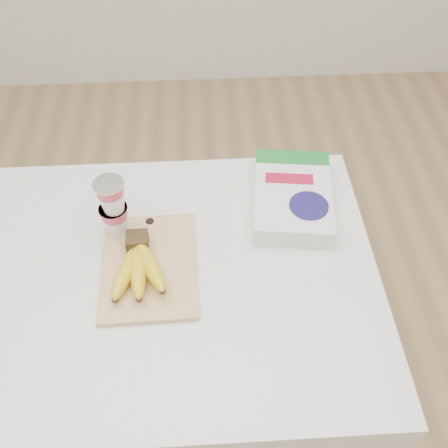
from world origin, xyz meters
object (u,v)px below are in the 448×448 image
table (151,358)px  yogurt_stack (113,206)px  cutting_board (149,266)px  cereal_box (292,197)px  bananas (138,266)px

table → yogurt_stack: (-0.03, 0.12, 0.51)m
cutting_board → cereal_box: 0.38m
bananas → cereal_box: bearing=27.8°
yogurt_stack → bananas: bearing=-66.0°
table → cereal_box: cereal_box is taller
yogurt_stack → cutting_board: bearing=-53.6°
table → bananas: (0.02, -0.00, 0.45)m
cutting_board → bananas: size_ratio=1.57×
table → bananas: size_ratio=6.05×
bananas → cereal_box: size_ratio=0.62×
table → cereal_box: (0.38, 0.19, 0.44)m
bananas → cutting_board: bearing=45.6°
table → yogurt_stack: size_ratio=6.97×
bananas → cereal_box: 0.41m
bananas → cereal_box: (0.36, 0.19, -0.01)m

